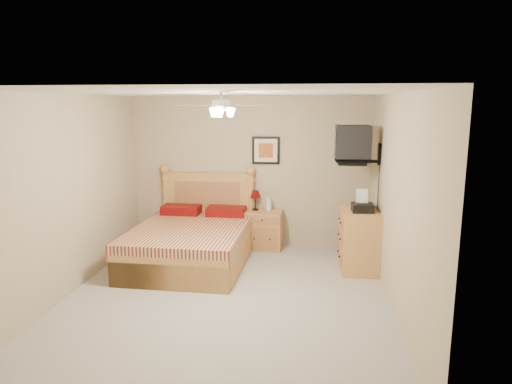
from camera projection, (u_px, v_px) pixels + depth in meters
floor at (227, 296)px, 5.73m from camera, size 4.50×4.50×0.00m
ceiling at (224, 93)px, 5.26m from camera, size 4.00×4.50×0.04m
wall_back at (250, 172)px, 7.69m from camera, size 4.00×0.04×2.50m
wall_front at (169, 262)px, 3.30m from camera, size 4.00×0.04×2.50m
wall_left at (69, 195)px, 5.73m from camera, size 0.04×4.50×2.50m
wall_right at (396, 203)px, 5.26m from camera, size 0.04×4.50×2.50m
bed at (190, 220)px, 6.78m from camera, size 1.68×2.17×1.37m
nightstand at (264, 230)px, 7.59m from camera, size 0.61×0.47×0.64m
table_lamp at (255, 200)px, 7.59m from camera, size 0.21×0.21×0.33m
lotion_bottle at (269, 203)px, 7.54m from camera, size 0.13×0.13×0.27m
framed_picture at (266, 150)px, 7.57m from camera, size 0.46×0.04×0.46m
dresser at (359, 240)px, 6.58m from camera, size 0.54×0.77×0.88m
fax_machine at (363, 201)px, 6.39m from camera, size 0.30×0.32×0.31m
magazine_lower at (360, 206)px, 6.71m from camera, size 0.28×0.33×0.03m
magazine_upper at (360, 204)px, 6.72m from camera, size 0.24×0.30×0.02m
wall_tv at (363, 144)px, 6.49m from camera, size 0.56×0.46×0.58m
ceiling_fan at (221, 105)px, 5.09m from camera, size 1.14×1.14×0.28m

